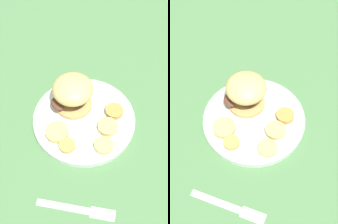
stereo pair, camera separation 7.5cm
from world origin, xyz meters
The scene contains 9 objects.
ground_plane centered at (0.00, 0.00, 0.00)m, with size 4.00×4.00×0.00m, color #4C7A47.
dinner_plate centered at (0.00, 0.00, 0.01)m, with size 0.25×0.25×0.02m.
sandwich centered at (0.03, 0.04, 0.07)m, with size 0.11×0.11×0.09m.
potato_round_0 centered at (0.03, -0.07, 0.02)m, with size 0.04×0.04×0.01m, color #BC8942.
potato_round_1 centered at (-0.09, 0.02, 0.02)m, with size 0.04×0.04×0.01m, color tan.
potato_round_2 centered at (-0.07, -0.06, 0.02)m, with size 0.05×0.05×0.01m, color #DBB766.
potato_round_3 centered at (-0.06, 0.05, 0.02)m, with size 0.06×0.06×0.01m, color #DBB766.
potato_round_4 centered at (-0.01, -0.06, 0.02)m, with size 0.05×0.05×0.01m, color #DBB766.
fork centered at (-0.22, -0.04, 0.00)m, with size 0.03×0.17×0.00m.
Camera 1 is at (-0.41, -0.11, 0.67)m, focal length 50.00 mm.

